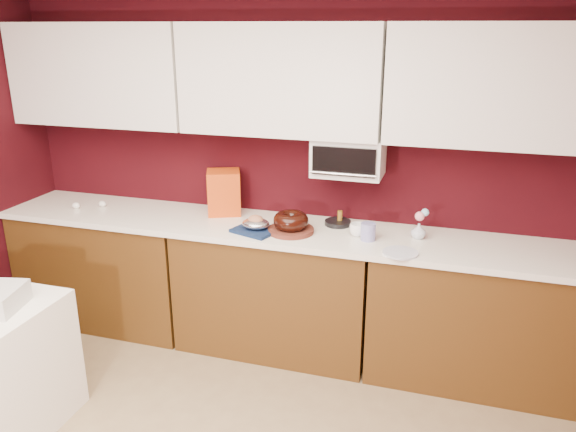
% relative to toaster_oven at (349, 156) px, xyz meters
% --- Properties ---
extents(wall_back, '(4.00, 0.02, 2.50)m').
position_rel_toaster_oven_xyz_m(wall_back, '(-0.45, 0.15, -0.12)').
color(wall_back, '#32060B').
rests_on(wall_back, floor).
extents(base_cabinet_left, '(1.31, 0.58, 0.86)m').
position_rel_toaster_oven_xyz_m(base_cabinet_left, '(-1.78, -0.17, -0.95)').
color(base_cabinet_left, '#4F2F0F').
rests_on(base_cabinet_left, floor).
extents(base_cabinet_center, '(1.31, 0.58, 0.86)m').
position_rel_toaster_oven_xyz_m(base_cabinet_center, '(-0.45, -0.17, -0.95)').
color(base_cabinet_center, '#4F2F0F').
rests_on(base_cabinet_center, floor).
extents(base_cabinet_right, '(1.31, 0.58, 0.86)m').
position_rel_toaster_oven_xyz_m(base_cabinet_right, '(0.88, -0.17, -0.95)').
color(base_cabinet_right, '#4F2F0F').
rests_on(base_cabinet_right, floor).
extents(countertop, '(4.00, 0.62, 0.04)m').
position_rel_toaster_oven_xyz_m(countertop, '(-0.45, -0.17, -0.49)').
color(countertop, white).
rests_on(countertop, base_cabinet_center).
extents(upper_cabinet_left, '(1.31, 0.33, 0.70)m').
position_rel_toaster_oven_xyz_m(upper_cabinet_left, '(-1.78, -0.02, 0.48)').
color(upper_cabinet_left, white).
rests_on(upper_cabinet_left, wall_back).
extents(upper_cabinet_center, '(1.31, 0.33, 0.70)m').
position_rel_toaster_oven_xyz_m(upper_cabinet_center, '(-0.45, -0.02, 0.48)').
color(upper_cabinet_center, white).
rests_on(upper_cabinet_center, wall_back).
extents(upper_cabinet_right, '(1.31, 0.33, 0.70)m').
position_rel_toaster_oven_xyz_m(upper_cabinet_right, '(0.88, -0.02, 0.48)').
color(upper_cabinet_right, white).
rests_on(upper_cabinet_right, wall_back).
extents(toaster_oven, '(0.45, 0.30, 0.25)m').
position_rel_toaster_oven_xyz_m(toaster_oven, '(0.00, 0.00, 0.00)').
color(toaster_oven, white).
rests_on(toaster_oven, upper_cabinet_center).
extents(toaster_oven_door, '(0.40, 0.02, 0.18)m').
position_rel_toaster_oven_xyz_m(toaster_oven_door, '(0.00, -0.16, 0.00)').
color(toaster_oven_door, black).
rests_on(toaster_oven_door, toaster_oven).
extents(toaster_oven_handle, '(0.42, 0.02, 0.02)m').
position_rel_toaster_oven_xyz_m(toaster_oven_handle, '(0.00, -0.18, -0.07)').
color(toaster_oven_handle, silver).
rests_on(toaster_oven_handle, toaster_oven).
extents(cake_base, '(0.36, 0.36, 0.03)m').
position_rel_toaster_oven_xyz_m(cake_base, '(-0.32, -0.24, -0.46)').
color(cake_base, '#5B271B').
rests_on(cake_base, countertop).
extents(bundt_cake, '(0.28, 0.28, 0.09)m').
position_rel_toaster_oven_xyz_m(bundt_cake, '(-0.32, -0.24, -0.39)').
color(bundt_cake, black).
rests_on(bundt_cake, cake_base).
extents(navy_towel, '(0.33, 0.30, 0.02)m').
position_rel_toaster_oven_xyz_m(navy_towel, '(-0.54, -0.29, -0.46)').
color(navy_towel, '#122243').
rests_on(navy_towel, countertop).
extents(foil_ham_nest, '(0.19, 0.17, 0.07)m').
position_rel_toaster_oven_xyz_m(foil_ham_nest, '(-0.54, -0.29, -0.42)').
color(foil_ham_nest, white).
rests_on(foil_ham_nest, navy_towel).
extents(roasted_ham, '(0.13, 0.11, 0.07)m').
position_rel_toaster_oven_xyz_m(roasted_ham, '(-0.54, -0.29, -0.40)').
color(roasted_ham, '#BA7755').
rests_on(roasted_ham, foil_ham_nest).
extents(pandoro_box, '(0.29, 0.28, 0.31)m').
position_rel_toaster_oven_xyz_m(pandoro_box, '(-0.89, 0.00, -0.32)').
color(pandoro_box, '#B4220C').
rests_on(pandoro_box, countertop).
extents(dark_pan, '(0.19, 0.19, 0.03)m').
position_rel_toaster_oven_xyz_m(dark_pan, '(-0.06, -0.01, -0.46)').
color(dark_pan, black).
rests_on(dark_pan, countertop).
extents(coffee_mug, '(0.13, 0.13, 0.10)m').
position_rel_toaster_oven_xyz_m(coffee_mug, '(0.11, -0.17, -0.43)').
color(coffee_mug, white).
rests_on(coffee_mug, countertop).
extents(blue_jar, '(0.11, 0.11, 0.11)m').
position_rel_toaster_oven_xyz_m(blue_jar, '(0.18, -0.23, -0.42)').
color(blue_jar, '#1B1C95').
rests_on(blue_jar, countertop).
extents(flower_vase, '(0.08, 0.08, 0.11)m').
position_rel_toaster_oven_xyz_m(flower_vase, '(0.48, -0.11, -0.42)').
color(flower_vase, silver).
rests_on(flower_vase, countertop).
extents(flower_pink, '(0.06, 0.06, 0.06)m').
position_rel_toaster_oven_xyz_m(flower_pink, '(0.48, -0.11, -0.33)').
color(flower_pink, pink).
rests_on(flower_pink, flower_vase).
extents(flower_blue, '(0.05, 0.05, 0.05)m').
position_rel_toaster_oven_xyz_m(flower_blue, '(0.51, -0.09, -0.30)').
color(flower_blue, '#96D3F0').
rests_on(flower_blue, flower_vase).
extents(china_plate, '(0.23, 0.23, 0.01)m').
position_rel_toaster_oven_xyz_m(china_plate, '(0.40, -0.39, -0.47)').
color(china_plate, silver).
rests_on(china_plate, countertop).
extents(amber_bottle, '(0.04, 0.04, 0.10)m').
position_rel_toaster_oven_xyz_m(amber_bottle, '(-0.05, 0.00, -0.43)').
color(amber_bottle, brown).
rests_on(amber_bottle, countertop).
extents(egg_left, '(0.06, 0.05, 0.05)m').
position_rel_toaster_oven_xyz_m(egg_left, '(-1.97, -0.22, -0.45)').
color(egg_left, white).
rests_on(egg_left, countertop).
extents(egg_right, '(0.07, 0.05, 0.05)m').
position_rel_toaster_oven_xyz_m(egg_right, '(-1.81, -0.13, -0.45)').
color(egg_right, silver).
rests_on(egg_right, countertop).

